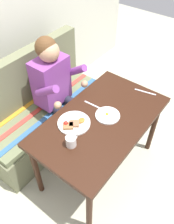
% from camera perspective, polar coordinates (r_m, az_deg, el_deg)
% --- Properties ---
extents(ground_plane, '(8.00, 8.00, 0.00)m').
position_cam_1_polar(ground_plane, '(2.53, 2.76, -13.15)').
color(ground_plane, '#B2B197').
extents(table, '(1.20, 0.70, 0.73)m').
position_cam_1_polar(table, '(2.01, 3.39, -3.31)').
color(table, black).
rests_on(table, ground).
extents(couch, '(1.44, 0.56, 1.00)m').
position_cam_1_polar(couch, '(2.60, -10.75, -0.23)').
color(couch, '#67694C').
rests_on(couch, ground).
extents(person, '(0.45, 0.61, 1.21)m').
position_cam_1_polar(person, '(2.28, -7.40, 6.46)').
color(person, '#7E3A8C').
rests_on(person, ground).
extents(plate_breakfast, '(0.27, 0.27, 0.05)m').
position_cam_1_polar(plate_breakfast, '(1.90, -3.28, -2.73)').
color(plate_breakfast, white).
rests_on(plate_breakfast, table).
extents(plate_eggs, '(0.21, 0.21, 0.04)m').
position_cam_1_polar(plate_eggs, '(1.97, 5.04, -0.80)').
color(plate_eggs, white).
rests_on(plate_eggs, table).
extents(coffee_mug, '(0.12, 0.08, 0.09)m').
position_cam_1_polar(coffee_mug, '(1.74, -3.86, -7.01)').
color(coffee_mug, white).
rests_on(coffee_mug, table).
extents(fork, '(0.02, 0.17, 0.00)m').
position_cam_1_polar(fork, '(2.06, 1.41, 1.73)').
color(fork, silver).
rests_on(fork, table).
extents(knife, '(0.06, 0.20, 0.00)m').
position_cam_1_polar(knife, '(2.26, 13.99, 4.74)').
color(knife, silver).
rests_on(knife, table).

